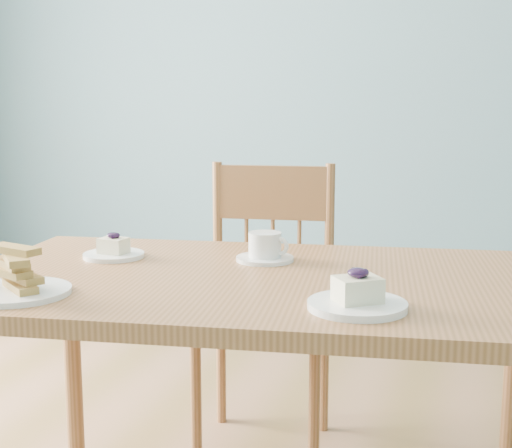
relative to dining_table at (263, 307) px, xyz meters
name	(u,v)px	position (x,y,z in m)	size (l,w,h in m)	color
dining_table	(263,307)	(0.00, 0.00, 0.00)	(1.39, 0.92, 0.69)	#955F38
dining_chair	(266,305)	(-0.18, 0.59, -0.18)	(0.45, 0.43, 0.88)	#955F38
cheesecake_plate_near	(357,299)	(0.24, -0.19, 0.09)	(0.18, 0.18, 0.08)	white
cheesecake_plate_far	(114,251)	(-0.40, 0.07, 0.08)	(0.15, 0.15, 0.06)	white
coffee_cup	(265,249)	(-0.04, 0.15, 0.10)	(0.14, 0.14, 0.07)	white
biscotti_plate	(17,279)	(-0.41, -0.29, 0.10)	(0.21, 0.21, 0.10)	white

